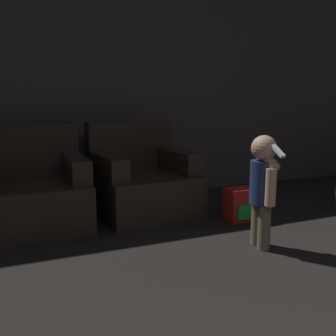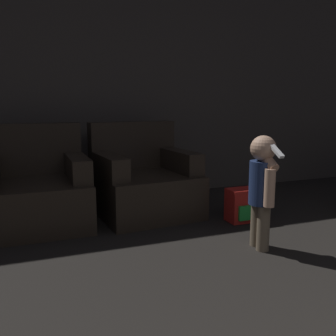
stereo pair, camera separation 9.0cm
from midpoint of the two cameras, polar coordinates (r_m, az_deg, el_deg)
wall_back at (r=4.20m, az=-6.66°, el=13.28°), size 8.40×0.05×2.60m
armchair_left at (r=3.41m, az=-18.85°, el=-3.30°), size 0.87×0.86×0.86m
armchair_right at (r=3.57m, az=-3.04°, el=-2.19°), size 0.94×0.93×0.86m
person_toddler at (r=2.74m, az=15.11°, el=-2.22°), size 0.18×0.32×0.82m
toy_backpack at (r=3.42m, az=11.98°, el=-5.57°), size 0.26×0.20×0.30m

